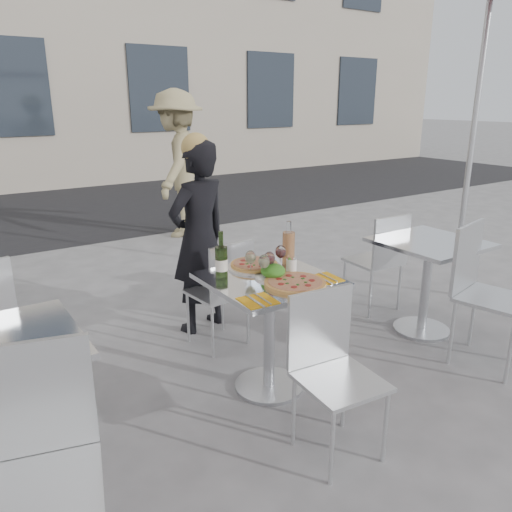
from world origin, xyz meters
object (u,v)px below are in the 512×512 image
sugar_shaker (291,265)px  pizza_near (295,283)px  main_table (270,310)px  pedestrian_b (177,164)px  salad_plate (273,272)px  side_table_left (1,384)px  wineglass_red_a (269,259)px  chair_far (224,286)px  wineglass_red_b (281,253)px  side_chair_lnear (36,454)px  side_chair_rfar (381,255)px  side_table_right (428,267)px  carafe (289,248)px  wine_bottle (221,261)px  chair_near (331,360)px  side_chair_rnear (481,283)px  napkin_left (258,300)px  wineglass_white_b (251,258)px  woman_diner (199,238)px  pizza_far (254,265)px  napkin_right (324,278)px  wineglass_white_a (264,262)px

sugar_shaker → pizza_near: bearing=-121.4°
sugar_shaker → main_table: bearing=-178.2°
pedestrian_b → sugar_shaker: 3.95m
pedestrian_b → salad_plate: 4.00m
side_table_left → wineglass_red_a: (1.51, 0.03, 0.32)m
chair_far → wineglass_red_b: size_ratio=5.26×
side_chair_lnear → wineglass_red_b: (1.62, 0.73, 0.30)m
side_chair_rfar → side_table_right: bearing=93.1°
main_table → salad_plate: (0.02, -0.01, 0.25)m
chair_far → carafe: size_ratio=2.86×
main_table → wine_bottle: bearing=149.4°
chair_near → salad_plate: bearing=88.2°
side_chair_rnear → main_table: bearing=147.7°
chair_near → napkin_left: bearing=124.1°
side_chair_rfar → wineglass_red_b: bearing=19.0°
pedestrian_b → side_table_right: bearing=41.7°
wine_bottle → wineglass_red_a: 0.29m
wineglass_white_b → side_table_right: bearing=-4.0°
woman_diner → pizza_far: 0.83m
chair_near → wineglass_white_b: wineglass_white_b is taller
sugar_shaker → napkin_right: 0.22m
side_chair_rnear → wineglass_red_a: bearing=146.7°
wineglass_red_b → pizza_near: bearing=-109.1°
side_chair_lnear → salad_plate: bearing=37.5°
side_chair_lnear → side_chair_rfar: size_ratio=1.10×
sugar_shaker → wineglass_white_a: bearing=-177.2°
side_chair_rfar → wineglass_red_a: 1.59m
wineglass_red_b → carafe: bearing=22.0°
side_table_left → wineglass_white_a: 1.49m
main_table → pizza_far: pizza_far is taller
side_table_left → side_chair_lnear: (0.04, -0.63, 0.02)m
napkin_left → pizza_near: bearing=18.9°
side_table_right → pizza_far: 1.50m
main_table → side_chair_rnear: side_chair_rnear is taller
chair_near → carafe: carafe is taller
wineglass_red_a → napkin_left: (-0.27, -0.28, -0.11)m
side_table_right → chair_far: 1.59m
wineglass_red_b → napkin_right: bearing=-69.3°
side_table_right → wineglass_red_a: wineglass_red_a is taller
chair_far → wineglass_white_a: 0.74m
side_chair_rfar → pizza_far: side_chair_rfar is taller
side_table_left → napkin_right: napkin_right is taller
chair_near → napkin_left: 0.49m
salad_plate → napkin_right: 0.31m
chair_near → sugar_shaker: sugar_shaker is taller
wine_bottle → side_chair_rfar: bearing=10.7°
side_table_left → side_chair_lnear: bearing=-86.7°
salad_plate → wineglass_red_b: (0.13, 0.11, 0.07)m
side_table_right → side_chair_rfar: 0.48m
side_table_right → pedestrian_b: bearing=94.6°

